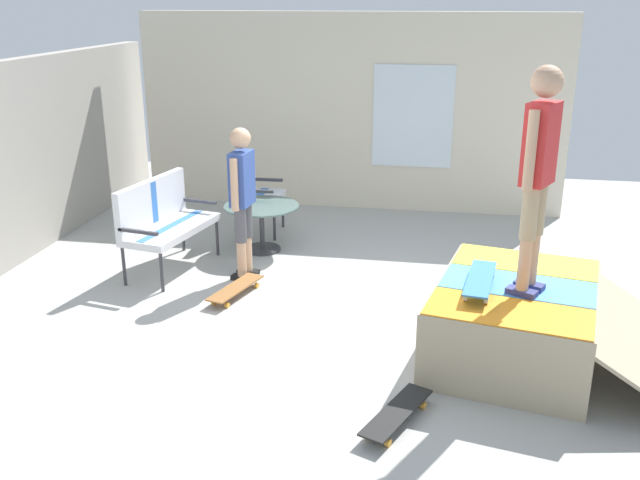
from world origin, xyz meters
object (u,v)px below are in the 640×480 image
at_px(skate_ramp, 518,321).
at_px(patio_chair_near_house, 252,187).
at_px(person_skater, 538,163).
at_px(skateboard_by_bench, 236,288).
at_px(skateboard_spare, 397,413).
at_px(patio_bench, 162,216).
at_px(person_watching, 242,193).
at_px(skateboard_on_ramp, 480,279).
at_px(patio_table, 262,218).

distance_m(skate_ramp, patio_chair_near_house, 4.20).
height_order(person_skater, skateboard_by_bench, person_skater).
height_order(patio_chair_near_house, skateboard_spare, patio_chair_near_house).
relative_size(skateboard_by_bench, skateboard_spare, 1.01).
bearing_deg(patio_bench, person_watching, -95.98).
bearing_deg(skateboard_by_bench, skate_ramp, -106.26).
bearing_deg(skateboard_spare, skateboard_on_ramp, -28.91).
height_order(person_skater, skateboard_on_ramp, person_skater).
xyz_separation_m(person_skater, skateboard_spare, (-1.06, 0.94, -1.64)).
bearing_deg(skate_ramp, patio_table, 52.07).
distance_m(patio_table, person_watching, 1.03).
distance_m(skate_ramp, person_watching, 3.14).
height_order(skateboard_by_bench, skateboard_spare, same).
distance_m(person_watching, skateboard_spare, 3.24).
height_order(patio_bench, person_skater, person_skater).
height_order(patio_chair_near_house, patio_table, patio_chair_near_house).
xyz_separation_m(skate_ramp, person_skater, (-0.14, -0.01, 1.39)).
height_order(skate_ramp, patio_bench, patio_bench).
height_order(patio_bench, patio_table, patio_bench).
bearing_deg(person_skater, skateboard_spare, 138.24).
bearing_deg(person_watching, patio_chair_near_house, 12.05).
distance_m(patio_bench, skateboard_spare, 3.87).
relative_size(skate_ramp, patio_bench, 1.83).
distance_m(person_skater, skateboard_on_ramp, 1.05).
relative_size(patio_chair_near_house, patio_table, 1.13).
distance_m(patio_chair_near_house, patio_table, 0.73).
xyz_separation_m(skate_ramp, skateboard_on_ramp, (-0.15, 0.35, 0.41)).
xyz_separation_m(person_watching, skateboard_spare, (-2.51, -1.84, -0.87)).
relative_size(person_skater, skateboard_spare, 2.21).
distance_m(patio_table, skateboard_spare, 3.88).
height_order(skate_ramp, person_skater, person_skater).
relative_size(patio_chair_near_house, skateboard_spare, 1.25).
height_order(person_watching, skateboard_on_ramp, person_watching).
xyz_separation_m(patio_chair_near_house, skateboard_spare, (-4.02, -2.16, -0.53)).
relative_size(patio_table, skateboard_by_bench, 1.09).
bearing_deg(skateboard_on_ramp, skateboard_by_bench, 68.39).
bearing_deg(person_watching, skateboard_on_ramp, -121.12).
bearing_deg(patio_table, skateboard_spare, -151.04).
relative_size(patio_table, person_watching, 0.54).
distance_m(patio_bench, patio_table, 1.23).
distance_m(skate_ramp, patio_bench, 4.01).
distance_m(skate_ramp, skateboard_spare, 1.54).
bearing_deg(patio_table, skateboard_on_ramp, -133.56).
bearing_deg(skateboard_by_bench, patio_table, 3.03).
relative_size(patio_bench, skateboard_spare, 1.64).
xyz_separation_m(skateboard_by_bench, skateboard_spare, (-1.99, -1.80, 0.00)).
xyz_separation_m(patio_bench, skateboard_spare, (-2.61, -2.81, -0.53)).
bearing_deg(skateboard_spare, patio_chair_near_house, 28.29).
bearing_deg(skateboard_on_ramp, person_skater, -88.86).
relative_size(skate_ramp, skateboard_on_ramp, 2.98).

